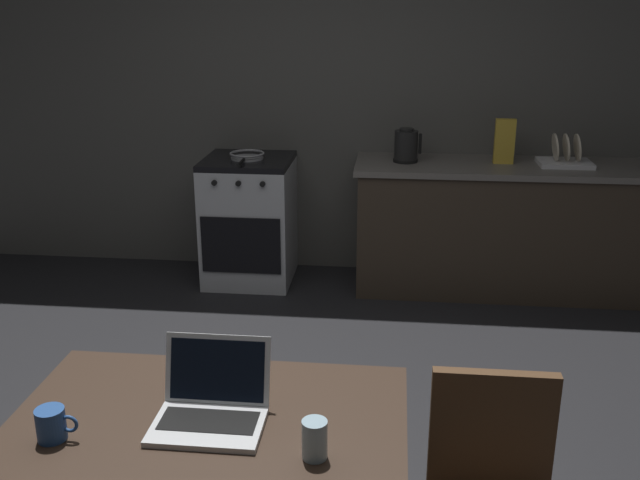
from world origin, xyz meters
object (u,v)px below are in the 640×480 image
electric_kettle (406,146)px  frying_pan (247,156)px  stove_oven (249,220)px  cereal_box (504,141)px  drinking_glass (315,439)px  dining_table (206,449)px  coffee_mug (52,424)px  laptop (211,407)px  dish_rack (565,158)px

electric_kettle → frying_pan: size_ratio=0.55×
stove_oven → cereal_box: cereal_box is taller
cereal_box → drinking_glass: bearing=-106.0°
dining_table → coffee_mug: coffee_mug is taller
drinking_glass → cereal_box: 3.29m
coffee_mug → drinking_glass: (0.74, -0.01, 0.01)m
stove_oven → dining_table: stove_oven is taller
frying_pan → cereal_box: cereal_box is taller
laptop → coffee_mug: size_ratio=2.64×
stove_oven → dining_table: bearing=-80.9°
dish_rack → dining_table: bearing=-118.4°
coffee_mug → stove_oven: bearing=91.4°
frying_pan → dish_rack: bearing=0.8°
coffee_mug → electric_kettle: bearing=72.3°
stove_oven → dining_table: (0.48, -3.02, 0.23)m
electric_kettle → dining_table: bearing=-101.1°
cereal_box → dish_rack: bearing=-2.9°
cereal_box → dish_rack: cereal_box is taller
electric_kettle → dish_rack: (1.04, 0.00, -0.06)m
frying_pan → dish_rack: size_ratio=1.21×
dish_rack → drinking_glass: bearing=-112.5°
stove_oven → frying_pan: 0.47m
dish_rack → electric_kettle: bearing=180.0°
dining_table → laptop: laptop is taller
dining_table → drinking_glass: drinking_glass is taller
cereal_box → dish_rack: 0.41m
laptop → electric_kettle: bearing=66.3°
coffee_mug → dish_rack: dish_rack is taller
stove_oven → laptop: 3.05m
laptop → electric_kettle: (0.58, 2.99, 0.20)m
drinking_glass → cereal_box: (0.90, 3.15, 0.22)m
stove_oven → laptop: laptop is taller
electric_kettle → frying_pan: electric_kettle is taller
dining_table → frying_pan: frying_pan is taller
cereal_box → laptop: bearing=-112.1°
cereal_box → dish_rack: size_ratio=0.87×
stove_oven → drinking_glass: stove_oven is taller
dining_table → stove_oven: bearing=99.1°
laptop → drinking_glass: 0.35m
laptop → cereal_box: size_ratio=1.08×
cereal_box → coffee_mug: bearing=-117.6°
drinking_glass → frying_pan: bearing=104.8°
frying_pan → stove_oven: bearing=94.7°
electric_kettle → drinking_glass: 3.15m
dining_table → coffee_mug: (-0.41, -0.11, 0.13)m
frying_pan → drinking_glass: bearing=-75.2°
coffee_mug → dish_rack: bearing=56.9°
laptop → electric_kettle: 3.05m
laptop → dining_table: bearing=-127.7°
cereal_box → frying_pan: bearing=-178.4°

